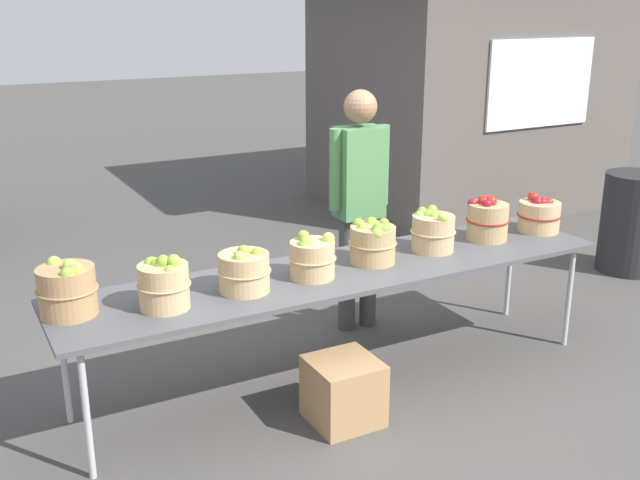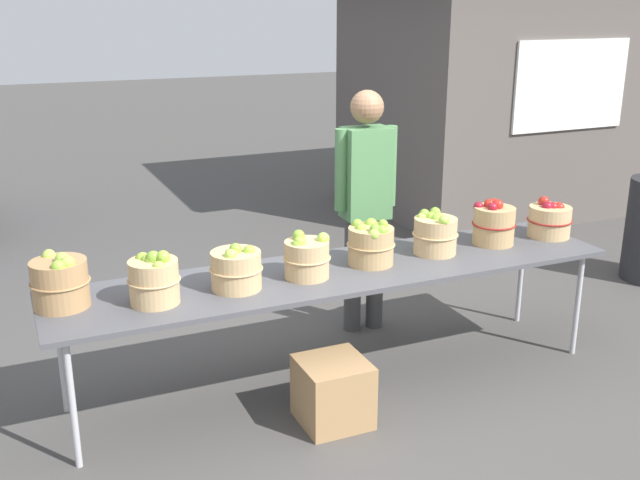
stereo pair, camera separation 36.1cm
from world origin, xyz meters
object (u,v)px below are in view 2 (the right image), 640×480
at_px(produce_crate, 333,392).
at_px(vendor_adult, 365,193).
at_px(apple_basket_green_4, 371,244).
at_px(apple_basket_green_0, 60,282).
at_px(apple_basket_green_3, 307,258).
at_px(apple_basket_green_2, 236,269).
at_px(apple_basket_green_1, 154,279).
at_px(apple_basket_red_1, 550,220).
at_px(market_table, 340,274).
at_px(apple_basket_red_0, 494,224).
at_px(apple_basket_green_5, 435,233).

bearing_deg(produce_crate, vendor_adult, 55.61).
bearing_deg(apple_basket_green_4, vendor_adult, 65.94).
bearing_deg(apple_basket_green_0, vendor_adult, 15.65).
bearing_deg(apple_basket_green_4, apple_basket_green_3, -172.79).
bearing_deg(apple_basket_green_4, apple_basket_green_2, -175.47).
distance_m(apple_basket_green_1, produce_crate, 1.19).
height_order(apple_basket_green_4, apple_basket_red_1, apple_basket_green_4).
xyz_separation_m(apple_basket_red_1, vendor_adult, (-1.11, 0.63, 0.16)).
bearing_deg(apple_basket_green_1, market_table, 3.88).
xyz_separation_m(apple_basket_green_2, vendor_adult, (1.18, 0.71, 0.15)).
bearing_deg(apple_basket_red_1, produce_crate, -166.07).
xyz_separation_m(apple_basket_red_0, produce_crate, (-1.40, -0.48, -0.70)).
height_order(apple_basket_red_0, produce_crate, apple_basket_red_0).
relative_size(apple_basket_green_0, apple_basket_green_3, 1.11).
distance_m(apple_basket_green_5, vendor_adult, 0.67).
xyz_separation_m(apple_basket_green_4, apple_basket_green_5, (0.47, 0.02, 0.00)).
bearing_deg(apple_basket_green_3, vendor_adult, 43.41).
relative_size(apple_basket_green_1, apple_basket_red_1, 0.98).
xyz_separation_m(apple_basket_red_0, vendor_adult, (-0.65, 0.61, 0.13)).
bearing_deg(apple_basket_green_1, apple_basket_green_2, 2.80).
bearing_deg(apple_basket_red_1, apple_basket_green_5, 179.65).
bearing_deg(produce_crate, apple_basket_green_3, 89.33).
bearing_deg(apple_basket_green_1, apple_basket_green_4, 3.94).
distance_m(market_table, apple_basket_red_1, 1.62).
height_order(apple_basket_green_3, apple_basket_red_0, apple_basket_red_0).
relative_size(vendor_adult, produce_crate, 4.61).
bearing_deg(apple_basket_green_4, apple_basket_green_0, 178.30).
bearing_deg(apple_basket_green_0, produce_crate, -20.15).
bearing_deg(apple_basket_red_0, apple_basket_red_1, -2.62).
bearing_deg(apple_basket_red_0, apple_basket_green_5, -178.13).
distance_m(apple_basket_green_4, apple_basket_red_0, 0.94).
distance_m(apple_basket_green_5, apple_basket_red_0, 0.47).
distance_m(apple_basket_green_1, apple_basket_red_1, 2.75).
bearing_deg(produce_crate, apple_basket_green_2, 138.94).
distance_m(market_table, apple_basket_red_0, 1.17).
xyz_separation_m(apple_basket_green_1, apple_basket_red_0, (2.30, 0.13, 0.00)).
bearing_deg(apple_basket_green_3, apple_basket_red_0, 3.78).
height_order(apple_basket_green_5, produce_crate, apple_basket_green_5).
bearing_deg(apple_basket_green_1, apple_basket_green_0, 162.40).
bearing_deg(apple_basket_green_0, apple_basket_green_3, -4.66).
distance_m(apple_basket_green_1, vendor_adult, 1.81).
xyz_separation_m(apple_basket_green_5, vendor_adult, (-0.18, 0.62, 0.14)).
xyz_separation_m(vendor_adult, produce_crate, (-0.75, -1.09, -0.84)).
xyz_separation_m(apple_basket_green_3, produce_crate, (-0.00, -0.39, -0.68)).
relative_size(market_table, apple_basket_green_4, 11.59).
bearing_deg(market_table, apple_basket_red_1, 1.07).
height_order(apple_basket_green_2, apple_basket_green_5, apple_basket_green_5).
height_order(apple_basket_red_0, apple_basket_red_1, apple_basket_red_0).
bearing_deg(apple_basket_green_2, market_table, 4.63).
relative_size(apple_basket_green_1, apple_basket_green_3, 1.06).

